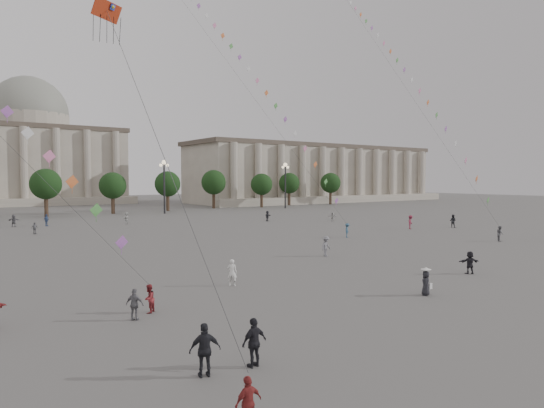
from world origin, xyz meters
TOP-DOWN VIEW (x-y plane):
  - ground at (0.00, 0.00)m, footprint 360.00×360.00m
  - hall_east at (75.00, 93.89)m, footprint 84.00×26.22m
  - hall_central at (0.00, 129.22)m, footprint 48.30×34.30m
  - tree_row at (0.00, 78.00)m, footprint 137.12×5.12m
  - lamp_post_mid_east at (15.00, 70.00)m, footprint 2.00×0.90m
  - lamp_post_far_east at (45.00, 70.00)m, footprint 2.00×0.90m
  - person_crowd_0 at (-9.25, 55.71)m, footprint 1.06×1.01m
  - person_crowd_3 at (9.19, -0.72)m, footprint 1.60×1.11m
  - person_crowd_4 at (1.42, 52.33)m, footprint 1.60×1.63m
  - person_crowd_6 at (5.89, 11.34)m, footprint 1.32×0.97m
  - person_crowd_7 at (30.66, 37.80)m, footprint 1.49×0.98m
  - person_crowd_8 at (31.25, 22.49)m, footprint 1.41×1.17m
  - person_crowd_9 at (22.09, 44.11)m, footprint 1.62×1.10m
  - person_crowd_12 at (-13.30, 57.32)m, footprint 1.70×1.29m
  - person_crowd_13 at (-7.02, 5.88)m, footprint 0.75×0.73m
  - person_crowd_15 at (37.78, 20.30)m, footprint 0.95×1.08m
  - person_crowd_16 at (-12.43, 45.58)m, footprint 0.94×0.72m
  - tourist_0 at (-15.80, -10.00)m, footprint 0.91×0.44m
  - tourist_1 at (-15.14, -6.11)m, footprint 1.20×0.75m
  - tourist_3 at (-14.84, 1.95)m, footprint 0.91×0.92m
  - tourist_4 at (-13.24, -6.36)m, footprint 1.11×0.55m
  - kite_flyer_0 at (-13.78, 2.82)m, footprint 0.91×0.91m
  - kite_flyer_1 at (17.19, 20.33)m, footprint 1.25×1.21m
  - kite_flyer_2 at (28.74, 8.14)m, footprint 1.05×1.04m
  - hat_person at (1.12, -3.01)m, footprint 0.85×0.81m
  - dragon_kite at (-13.90, 8.67)m, footprint 2.13×10.29m
  - kite_train_mid at (9.59, 39.79)m, footprint 14.94×36.58m
  - kite_train_east at (34.91, 28.30)m, footprint 12.03×37.04m

SIDE VIEW (x-z plane):
  - ground at x=0.00m, z-range 0.00..0.00m
  - person_crowd_16 at x=-12.43m, z-range 0.00..1.49m
  - kite_flyer_0 at x=-13.78m, z-range 0.00..1.49m
  - tourist_0 at x=-15.80m, z-range 0.00..1.50m
  - person_crowd_7 at x=30.66m, z-range 0.00..1.54m
  - tourist_3 at x=-14.84m, z-range 0.00..1.56m
  - hat_person at x=1.12m, z-range -0.04..1.65m
  - person_crowd_3 at x=9.19m, z-range 0.00..1.66m
  - person_crowd_9 at x=22.09m, z-range 0.00..1.67m
  - kite_flyer_2 at x=28.74m, z-range 0.00..1.71m
  - kite_flyer_1 at x=17.19m, z-range 0.00..1.71m
  - person_crowd_13 at x=-7.02m, z-range 0.00..1.74m
  - person_crowd_0 at x=-9.25m, z-range 0.00..1.76m
  - person_crowd_12 at x=-13.30m, z-range 0.00..1.79m
  - person_crowd_6 at x=5.89m, z-range 0.00..1.82m
  - tourist_4 at x=-13.24m, z-range 0.00..1.83m
  - person_crowd_15 at x=37.78m, z-range 0.00..1.86m
  - person_crowd_4 at x=1.42m, z-range 0.00..1.87m
  - person_crowd_8 at x=31.25m, z-range 0.00..1.90m
  - tourist_1 at x=-15.14m, z-range 0.00..1.91m
  - tree_row at x=0.00m, z-range 1.39..9.39m
  - lamp_post_mid_east at x=15.00m, z-range 2.03..12.68m
  - lamp_post_far_east at x=45.00m, z-range 2.03..12.68m
  - hall_east at x=75.00m, z-range -0.17..17.03m
  - hall_central at x=0.00m, z-range -3.52..31.98m
  - dragon_kite at x=-13.90m, z-range 3.93..28.46m
  - kite_train_east at x=34.91m, z-range -4.52..52.50m
  - kite_train_mid at x=9.59m, z-range -3.28..59.48m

